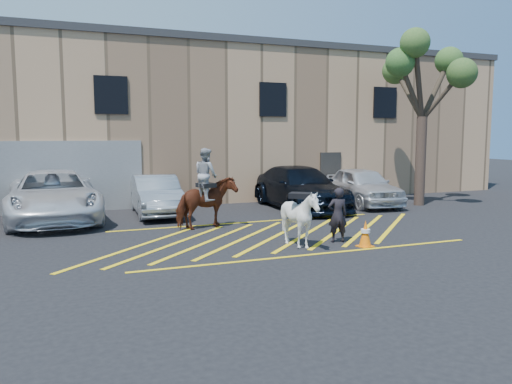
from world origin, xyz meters
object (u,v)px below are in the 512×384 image
object	(u,v)px
car_blue_suv	(300,188)
tree	(424,71)
car_white_suv	(362,186)
mounted_bay	(206,196)
handler	(338,215)
car_silver_sedan	(156,195)
saddled_white	(300,218)
traffic_cone	(365,234)
car_white_pickup	(53,196)

from	to	relation	value
car_blue_suv	tree	size ratio (longest dim) A/B	0.81
car_white_suv	mounted_bay	xyz separation A→B (m)	(-7.80, -2.83, 0.23)
handler	mounted_bay	distance (m)	4.46
car_silver_sedan	saddled_white	size ratio (longest dim) A/B	2.36
mounted_bay	tree	world-z (taller)	tree
tree	handler	bearing A→B (deg)	-143.75
mounted_bay	traffic_cone	size ratio (longest dim) A/B	3.58
traffic_cone	tree	xyz separation A→B (m)	(6.78, 6.06, 5.33)
handler	tree	world-z (taller)	tree
car_blue_suv	traffic_cone	bearing A→B (deg)	-101.13
car_white_suv	traffic_cone	size ratio (longest dim) A/B	6.60
car_silver_sedan	tree	distance (m)	12.22
car_white_suv	tree	distance (m)	5.46
car_blue_suv	mounted_bay	size ratio (longest dim) A/B	2.27
handler	tree	bearing A→B (deg)	-131.75
car_white_pickup	saddled_white	distance (m)	9.29
car_white_pickup	handler	size ratio (longest dim) A/B	4.15
car_blue_suv	handler	bearing A→B (deg)	-106.00
saddled_white	tree	distance (m)	11.20
car_white_suv	mounted_bay	distance (m)	8.30
handler	car_white_pickup	bearing A→B (deg)	-29.59
car_blue_suv	saddled_white	xyz separation A→B (m)	(-3.20, -6.46, -0.06)
car_silver_sedan	traffic_cone	distance (m)	8.73
mounted_bay	saddled_white	bearing A→B (deg)	-65.98
car_white_pickup	mounted_bay	world-z (taller)	mounted_bay
car_white_suv	car_white_pickup	bearing A→B (deg)	-175.76
mounted_bay	car_silver_sedan	bearing A→B (deg)	106.50
saddled_white	traffic_cone	distance (m)	1.84
saddled_white	car_blue_suv	bearing A→B (deg)	63.60
mounted_bay	saddled_white	size ratio (longest dim) A/B	1.35
saddled_white	traffic_cone	world-z (taller)	saddled_white
handler	traffic_cone	xyz separation A→B (m)	(0.39, -0.80, -0.41)
handler	mounted_bay	world-z (taller)	mounted_bay
traffic_cone	car_white_pickup	bearing A→B (deg)	136.62
car_blue_suv	tree	bearing A→B (deg)	-9.59
mounted_bay	tree	distance (m)	11.24
saddled_white	tree	size ratio (longest dim) A/B	0.26
car_white_pickup	handler	bearing A→B (deg)	-43.53
car_silver_sedan	tree	size ratio (longest dim) A/B	0.62
tree	car_white_suv	bearing A→B (deg)	157.28
handler	saddled_white	distance (m)	1.31
car_silver_sedan	mounted_bay	bearing A→B (deg)	-71.37
traffic_cone	mounted_bay	bearing A→B (deg)	128.17
car_white_pickup	tree	bearing A→B (deg)	-7.47
tree	traffic_cone	bearing A→B (deg)	-138.19
car_blue_suv	traffic_cone	size ratio (longest dim) A/B	8.14
car_white_pickup	tree	size ratio (longest dim) A/B	0.88
car_white_suv	tree	xyz separation A→B (m)	(2.27, -0.95, 4.87)
car_white_pickup	car_blue_suv	size ratio (longest dim) A/B	1.08
car_white_pickup	saddled_white	size ratio (longest dim) A/B	3.34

